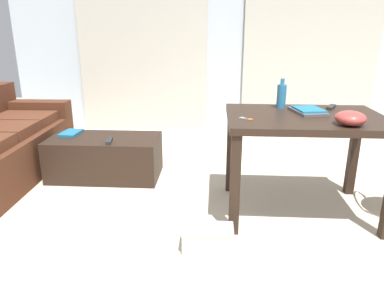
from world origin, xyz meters
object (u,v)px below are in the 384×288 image
Objects in this scene: bottle_near at (281,96)px; tv_remote_on_table at (331,107)px; coffee_table at (105,157)px; scissors at (248,119)px; craft_table at (304,131)px; book_stack at (308,111)px; shoebox at (208,238)px; bowl at (351,118)px; magazine at (71,133)px; tv_remote_primary at (109,141)px.

bottle_near is 0.41m from tv_remote_on_table.
tv_remote_on_table reaches higher than coffee_table.
craft_table is at bearing 18.44° from scissors.
book_stack is 1.00× the size of shoebox.
bowl is at bearing -24.19° from coffee_table.
magazine is at bearing 164.27° from book_stack.
bowl is 0.59× the size of book_stack.
book_stack is 3.44× the size of scissors.
tv_remote_primary is at bearing -55.68° from coffee_table.
tv_remote_on_table is 1.94m from tv_remote_primary.
magazine is at bearing 144.44° from tv_remote_primary.
scissors is at bearing 58.27° from shoebox.
coffee_table is 2.22m from bowl.
shoebox is at bearing -37.76° from magazine.
craft_table is 3.44× the size of book_stack.
craft_table is 5.80× the size of bowl.
scissors is 0.29× the size of shoebox.
tv_remote_on_table is at bearing 37.95° from book_stack.
magazine is 1.90m from shoebox.
bottle_near is at bearing 55.82° from shoebox.
bottle_near is 0.51m from scissors.
tv_remote_on_table reaches higher than craft_table.
scissors is (1.29, -0.75, 0.58)m from coffee_table.
scissors is 1.39m from tv_remote_primary.
tv_remote_primary is 0.69× the size of magazine.
book_stack reaches higher than tv_remote_on_table.
shoebox is (-0.70, -0.57, -0.59)m from craft_table.
bowl reaches higher than shoebox.
scissors is 0.57× the size of tv_remote_primary.
book_stack is 2.24m from magazine.
craft_table is 0.17m from book_stack.
magazine is (-1.64, 0.84, -0.37)m from scissors.
magazine is (-0.36, 0.09, 0.21)m from coffee_table.
bottle_near is 2.42× the size of scissors.
bottle_near reaches higher than book_stack.
magazine is at bearing 165.52° from coffee_table.
bowl reaches higher than craft_table.
magazine reaches higher than shoebox.
bottle_near is 0.70× the size of shoebox.
book_stack is 0.53m from scissors.
tv_remote_primary is at bearing 158.34° from bowl.
coffee_table is at bearing 115.84° from tv_remote_primary.
magazine is at bearing -161.21° from tv_remote_on_table.
bowl is 1.22m from shoebox.
craft_table is 1.08m from shoebox.
bottle_near is at bearing 124.36° from bowl.
bottle_near is at bearing -148.57° from tv_remote_on_table.
scissors is (-0.30, -0.40, -0.10)m from bottle_near.
bottle_near reaches higher than coffee_table.
magazine is at bearing 167.26° from bottle_near.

